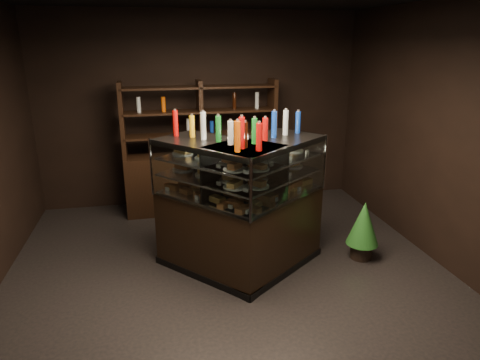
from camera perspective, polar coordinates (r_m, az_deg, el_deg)
The scene contains 7 objects.
ground at distance 5.01m, azimuth -1.41°, elevation -12.39°, with size 5.00×5.00×0.00m, color black.
room_shell at distance 4.36m, azimuth -1.60°, elevation 10.21°, with size 5.02×5.02×3.01m.
display_case at distance 4.90m, azimuth 0.27°, elevation -6.39°, with size 2.02×1.51×1.52m.
food_display at distance 4.67m, azimuth 0.29°, elevation 0.74°, with size 1.60×1.05×0.47m.
bottles_top at distance 4.55m, azimuth 0.29°, elevation 6.91°, with size 1.42×0.91×0.30m.
potted_conifer at distance 5.34m, azimuth 16.17°, elevation -5.44°, with size 0.39×0.39×0.82m.
back_shelving at distance 6.63m, azimuth -5.15°, elevation 1.05°, with size 2.30×0.47×2.00m.
Camera 1 is at (-0.75, -4.25, 2.53)m, focal length 32.00 mm.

